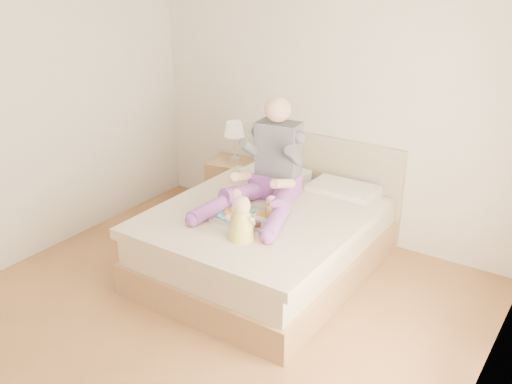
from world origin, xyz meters
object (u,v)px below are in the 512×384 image
Objects in this scene: bed at (271,235)px; baby at (242,221)px; tray at (246,215)px; nightstand at (233,186)px; adult at (269,172)px.

baby is at bearing -77.76° from bed.
bed reaches higher than tray.
nightstand is (-1.00, 0.80, -0.02)m from bed.
adult reaches higher than baby.
nightstand is 1.66× the size of baby.
bed is 0.79m from baby.
adult is at bearing -48.94° from nightstand.
nightstand is 1.52m from tray.
nightstand is 0.50× the size of adult.
adult is at bearing 131.97° from bed.
baby is at bearing -63.03° from nightstand.
baby is (0.18, -0.31, 0.11)m from tray.
bed is 6.05× the size of baby.
bed is at bearing 82.79° from baby.
nightstand is at bearing 108.93° from baby.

